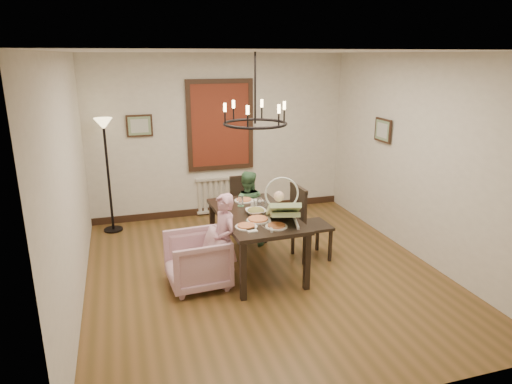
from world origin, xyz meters
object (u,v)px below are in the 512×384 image
floor_lamp (108,177)px  drinking_glass (267,207)px  chair_far (246,206)px  armchair (197,260)px  baby_bouncer (283,208)px  chair_right (312,221)px  dining_table (255,220)px  elderly_woman (224,248)px  seated_man (247,214)px

floor_lamp → drinking_glass: bearing=-44.4°
chair_far → drinking_glass: chair_far is taller
armchair → baby_bouncer: size_ratio=1.22×
armchair → baby_bouncer: (1.06, -0.17, 0.64)m
chair_right → drinking_glass: (-0.68, -0.06, 0.30)m
dining_table → armchair: bearing=-164.0°
elderly_woman → baby_bouncer: baby_bouncer is taller
elderly_woman → drinking_glass: bearing=106.1°
elderly_woman → chair_right: bearing=94.7°
armchair → floor_lamp: (-1.00, 2.24, 0.56)m
armchair → elderly_woman: (0.33, -0.09, 0.16)m
armchair → drinking_glass: bearing=102.1°
armchair → drinking_glass: drinking_glass is taller
armchair → floor_lamp: 2.52m
seated_man → drinking_glass: seated_man is taller
chair_far → drinking_glass: bearing=-94.0°
drinking_glass → chair_right: bearing=4.9°
chair_far → chair_right: 1.31m
chair_far → drinking_glass: 1.26m
chair_far → seated_man: seated_man is taller
baby_bouncer → chair_right: bearing=53.4°
chair_right → chair_far: bearing=26.7°
drinking_glass → floor_lamp: (-2.00, 1.96, 0.06)m
chair_far → drinking_glass: size_ratio=6.51×
baby_bouncer → drinking_glass: baby_bouncer is taller
elderly_woman → dining_table: bearing=112.4°
chair_right → armchair: chair_right is taller
dining_table → seated_man: 0.84m
armchair → baby_bouncer: bearing=77.2°
chair_far → baby_bouncer: bearing=-91.5°
dining_table → chair_far: chair_far is taller
dining_table → armchair: 0.94m
dining_table → seated_man: seated_man is taller
seated_man → floor_lamp: size_ratio=0.53×
chair_far → floor_lamp: (-2.05, 0.75, 0.44)m
chair_far → armchair: size_ratio=1.25×
chair_far → seated_man: size_ratio=0.98×
dining_table → floor_lamp: size_ratio=0.93×
chair_far → elderly_woman: (-0.72, -1.58, 0.03)m
chair_right → drinking_glass: size_ratio=7.67×
elderly_woman → seated_man: size_ratio=1.04×
baby_bouncer → armchair: bearing=-175.1°
dining_table → baby_bouncer: (0.22, -0.44, 0.28)m
floor_lamp → dining_table: bearing=-47.1°
baby_bouncer → floor_lamp: 3.17m
armchair → seated_man: seated_man is taller
armchair → elderly_woman: 0.38m
chair_far → dining_table: bearing=-101.8°
drinking_glass → elderly_woman: bearing=-150.8°
chair_right → dining_table: bearing=92.6°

